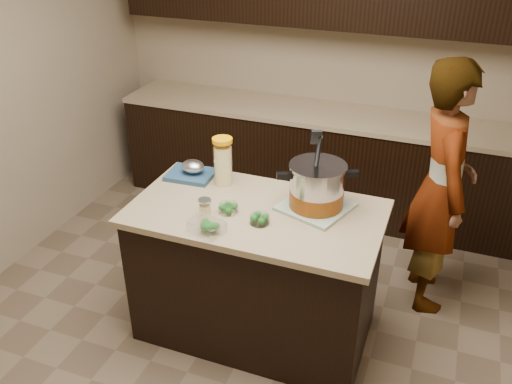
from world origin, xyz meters
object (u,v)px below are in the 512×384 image
(stock_pot, at_px, (317,188))
(person, at_px, (441,189))
(island, at_px, (256,272))
(lemonade_pitcher, at_px, (223,163))

(stock_pot, height_order, person, person)
(island, xyz_separation_m, person, (0.98, 0.75, 0.40))
(lemonade_pitcher, bearing_deg, stock_pot, -8.34)
(island, bearing_deg, person, 37.32)
(island, relative_size, person, 0.86)
(island, relative_size, stock_pot, 3.11)
(island, bearing_deg, stock_pot, 24.84)
(island, distance_m, lemonade_pitcher, 0.71)
(person, bearing_deg, lemonade_pitcher, 96.02)
(stock_pot, bearing_deg, lemonade_pitcher, 146.99)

